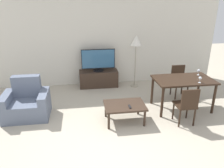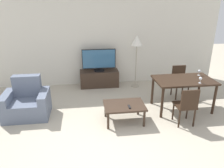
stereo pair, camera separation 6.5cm
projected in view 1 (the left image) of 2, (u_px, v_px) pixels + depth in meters
name	position (u px, v px, depth m)	size (l,w,h in m)	color
ground_plane	(104.00, 161.00, 3.62)	(18.00, 18.00, 0.00)	#B2A893
wall_back	(90.00, 40.00, 6.45)	(7.84, 0.06, 2.70)	silver
armchair	(27.00, 104.00, 4.90)	(0.98, 0.75, 0.89)	slate
tv_stand	(99.00, 78.00, 6.61)	(1.14, 0.45, 0.49)	#38281E
tv	(98.00, 60.00, 6.40)	(0.99, 0.32, 0.65)	black
coffee_table	(125.00, 107.00, 4.66)	(0.87, 0.62, 0.40)	#38281E
dining_table	(183.00, 83.00, 5.12)	(1.36, 0.82, 0.76)	black
dining_chair_near	(187.00, 104.00, 4.50)	(0.40, 0.40, 0.84)	black
dining_chair_far	(179.00, 79.00, 5.88)	(0.40, 0.40, 0.84)	black
floor_lamp	(136.00, 43.00, 6.21)	(0.32, 0.32, 1.54)	gray
remote_primary	(130.00, 107.00, 4.53)	(0.04, 0.15, 0.02)	black
wine_glass_left	(200.00, 78.00, 4.81)	(0.07, 0.07, 0.15)	silver
wine_glass_center	(199.00, 71.00, 5.30)	(0.07, 0.07, 0.15)	silver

